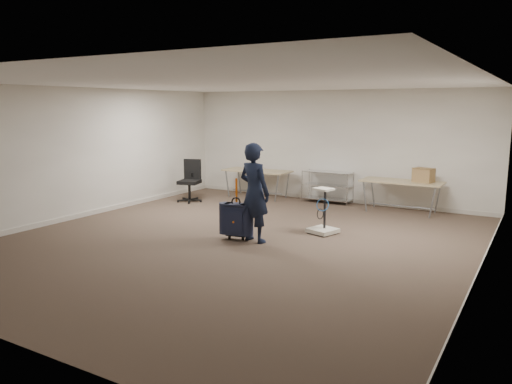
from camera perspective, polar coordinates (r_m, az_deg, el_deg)
The scene contains 10 objects.
ground at distance 9.06m, azimuth -2.08°, elevation -5.60°, with size 9.00×9.00×0.00m, color #403226.
room_shell at distance 10.20m, azimuth 2.09°, elevation -3.55°, with size 8.00×9.00×9.00m.
folding_table_left at distance 13.21m, azimuth 0.13°, elevation 2.29°, with size 1.80×0.75×0.73m.
folding_table_right at distance 11.78m, azimuth 16.31°, elevation 0.98°, with size 1.80×0.75×0.73m.
wire_shelf at distance 12.63m, azimuth 8.17°, elevation 0.76°, with size 1.22×0.47×0.80m.
person at distance 8.83m, azimuth -0.19°, elevation -0.08°, with size 0.65×0.43×1.78m, color black.
suitcase at distance 9.03m, azimuth -2.28°, elevation -3.14°, with size 0.45×0.31×1.13m.
office_chair at distance 12.81m, azimuth -7.54°, elevation 0.36°, with size 0.64×0.64×1.06m.
equipment_cart at distance 9.61m, azimuth 7.65°, elevation -3.37°, with size 0.60×0.60×0.88m.
cardboard_box at distance 11.72m, azimuth 18.60°, elevation 1.84°, with size 0.42×0.31×0.31m, color #A5704C.
Camera 1 is at (4.69, -7.36, 2.41)m, focal length 35.00 mm.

